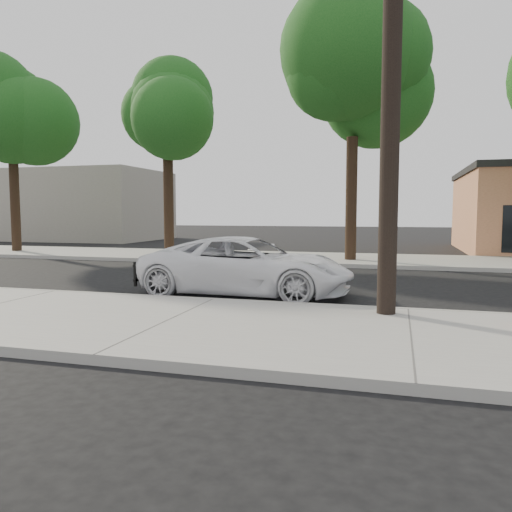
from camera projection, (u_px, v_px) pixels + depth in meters
The scene contains 10 objects.
ground at pixel (243, 291), 12.73m from camera, with size 120.00×120.00×0.00m, color black.
near_sidewalk at pixel (168, 324), 8.60m from camera, with size 90.00×4.40×0.15m, color gray.
far_sidewalk at pixel (303, 258), 20.86m from camera, with size 90.00×5.00×0.15m, color gray.
curb_near at pixel (214, 302), 10.71m from camera, with size 90.00×0.12×0.16m, color #9E9B93.
building_far at pixel (67, 206), 37.12m from camera, with size 14.00×8.00×5.00m, color gray.
utility_pole at pixel (392, 58), 8.75m from camera, with size 1.40×0.34×9.00m.
tree_a at pixel (13, 116), 23.44m from camera, with size 4.65×4.50×9.00m.
tree_b at pixel (170, 116), 21.50m from camera, with size 4.34×4.20×8.45m.
tree_c at pixel (359, 82), 18.84m from camera, with size 4.96×4.80×9.55m.
police_cruiser at pixel (247, 266), 12.02m from camera, with size 2.34×5.08×1.41m, color white.
Camera 1 is at (3.77, -12.03, 1.99)m, focal length 35.00 mm.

